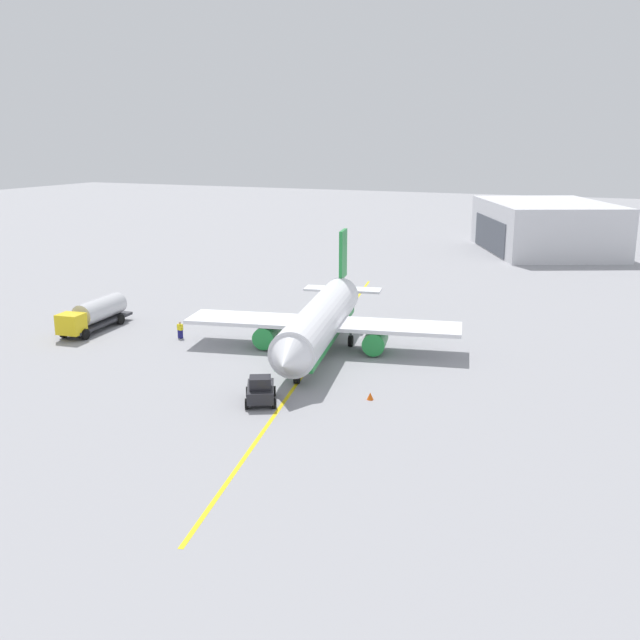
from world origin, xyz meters
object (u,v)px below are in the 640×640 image
fuel_tanker (94,314)px  safety_cone_nose (370,396)px  airplane (321,321)px  pushback_tug (261,390)px  refueling_worker (180,330)px

fuel_tanker → safety_cone_nose: bearing=76.8°
fuel_tanker → safety_cone_nose: (7.79, 33.31, -1.43)m
airplane → pushback_tug: airplane is taller
safety_cone_nose → refueling_worker: bearing=-110.4°
refueling_worker → safety_cone_nose: 24.92m
fuel_tanker → airplane: bearing=97.0°
pushback_tug → refueling_worker: (-12.69, -15.96, -0.19)m
airplane → fuel_tanker: airplane is taller
fuel_tanker → refueling_worker: (-0.91, 9.97, -0.90)m
airplane → safety_cone_nose: bearing=39.4°
fuel_tanker → pushback_tug: size_ratio=2.51×
airplane → fuel_tanker: (2.98, -24.46, -1.03)m
fuel_tanker → refueling_worker: 10.05m
airplane → safety_cone_nose: size_ratio=51.27×
pushback_tug → safety_cone_nose: (-3.98, 7.38, -0.72)m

